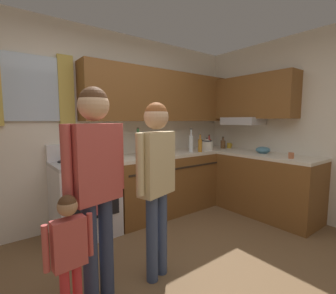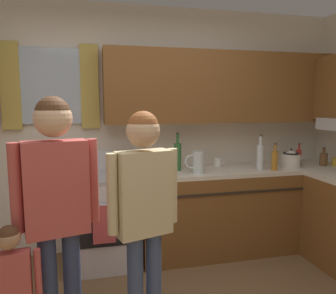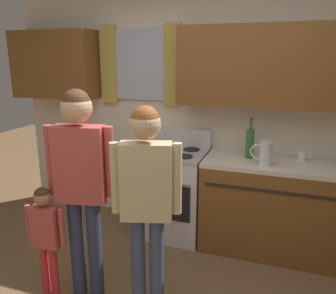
% 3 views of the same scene
% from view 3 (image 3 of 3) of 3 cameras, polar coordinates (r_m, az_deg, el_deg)
% --- Properties ---
extents(back_wall_unit, '(4.60, 0.42, 2.60)m').
position_cam_3_polar(back_wall_unit, '(3.52, 8.69, 9.08)').
color(back_wall_unit, silver).
rests_on(back_wall_unit, ground).
extents(stove_oven, '(0.70, 0.67, 1.10)m').
position_cam_3_polar(stove_oven, '(3.62, 0.59, -7.38)').
color(stove_oven, silver).
rests_on(stove_oven, ground).
extents(bottle_wine_green, '(0.08, 0.08, 0.39)m').
position_cam_3_polar(bottle_wine_green, '(3.32, 13.58, 0.72)').
color(bottle_wine_green, '#2D6633').
rests_on(bottle_wine_green, kitchen_counter_run).
extents(mug_ceramic_white, '(0.13, 0.08, 0.09)m').
position_cam_3_polar(mug_ceramic_white, '(3.42, 21.71, -1.30)').
color(mug_ceramic_white, white).
rests_on(mug_ceramic_white, kitchen_counter_run).
extents(water_pitcher, '(0.19, 0.11, 0.22)m').
position_cam_3_polar(water_pitcher, '(3.13, 15.96, -1.04)').
color(water_pitcher, silver).
rests_on(water_pitcher, kitchen_counter_run).
extents(adult_holding_child, '(0.50, 0.24, 1.63)m').
position_cam_3_polar(adult_holding_child, '(2.55, -14.45, -4.14)').
color(adult_holding_child, '#2D3856').
rests_on(adult_holding_child, ground).
extents(adult_in_plaid, '(0.47, 0.24, 1.54)m').
position_cam_3_polar(adult_in_plaid, '(2.32, -3.69, -7.13)').
color(adult_in_plaid, '#38476B').
rests_on(adult_in_plaid, ground).
extents(small_child, '(0.32, 0.12, 0.93)m').
position_cam_3_polar(small_child, '(2.76, -19.88, -13.16)').
color(small_child, red).
rests_on(small_child, ground).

